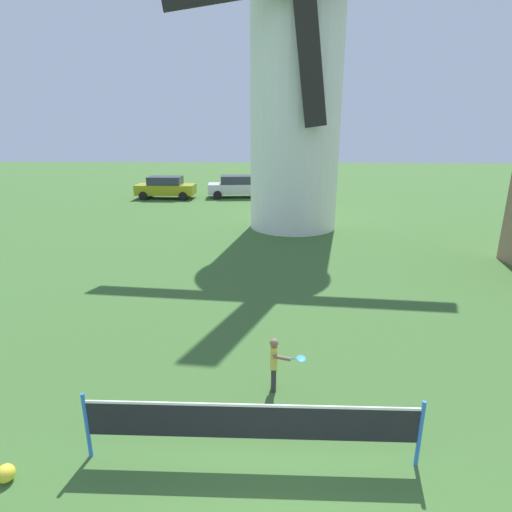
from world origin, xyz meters
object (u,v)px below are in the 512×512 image
at_px(tennis_net, 251,422).
at_px(stray_ball, 5,473).
at_px(windmill, 296,79).
at_px(parked_car_mustard, 166,187).
at_px(player_far, 275,361).
at_px(parked_car_silver, 237,186).

distance_m(tennis_net, stray_ball, 3.51).
bearing_deg(windmill, tennis_net, -95.04).
distance_m(windmill, parked_car_mustard, 13.67).
xyz_separation_m(player_far, stray_ball, (-3.80, -2.27, -0.48)).
relative_size(windmill, player_far, 14.74).
xyz_separation_m(tennis_net, stray_ball, (-3.43, -0.50, -0.56)).
height_order(tennis_net, parked_car_mustard, parked_car_mustard).
relative_size(tennis_net, player_far, 4.60).
height_order(parked_car_mustard, parked_car_silver, same).
bearing_deg(parked_car_silver, player_far, -83.70).
relative_size(tennis_net, parked_car_mustard, 1.19).
xyz_separation_m(stray_ball, parked_car_mustard, (-3.82, 24.64, 0.68)).
bearing_deg(stray_ball, parked_car_silver, 87.17).
bearing_deg(stray_ball, tennis_net, 8.28).
xyz_separation_m(windmill, stray_ball, (-4.79, -15.97, -6.82)).
bearing_deg(windmill, stray_ball, -106.71).
relative_size(windmill, parked_car_mustard, 3.81).
bearing_deg(player_far, parked_car_silver, 96.30).
bearing_deg(windmill, parked_car_mustard, 134.85).
bearing_deg(parked_car_mustard, player_far, -71.18).
relative_size(player_far, stray_ball, 4.20).
height_order(windmill, parked_car_mustard, windmill).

